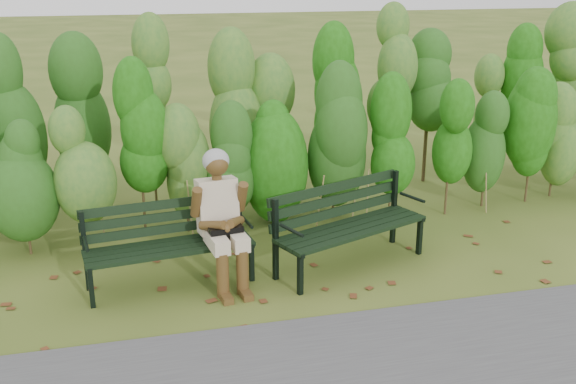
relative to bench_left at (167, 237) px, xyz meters
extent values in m
plane|color=#40561B|center=(1.26, -0.11, -0.47)|extent=(80.00, 80.00, 0.00)
cylinder|color=#47381E|center=(-1.49, 1.19, -0.07)|extent=(0.03, 0.03, 0.80)
ellipsoid|color=#1E5C0E|center=(-1.49, 1.19, 0.57)|extent=(0.64, 0.64, 1.44)
cylinder|color=#47381E|center=(-0.88, 1.19, -0.07)|extent=(0.03, 0.03, 0.80)
ellipsoid|color=#1E5C0E|center=(-0.88, 1.19, 0.57)|extent=(0.64, 0.64, 1.44)
cylinder|color=#47381E|center=(-0.27, 1.19, -0.07)|extent=(0.03, 0.03, 0.80)
ellipsoid|color=#1E5C0E|center=(-0.27, 1.19, 0.57)|extent=(0.64, 0.64, 1.44)
cylinder|color=#47381E|center=(0.34, 1.19, -0.07)|extent=(0.03, 0.03, 0.80)
ellipsoid|color=#1E5C0E|center=(0.34, 1.19, 0.57)|extent=(0.64, 0.64, 1.44)
cylinder|color=#47381E|center=(0.96, 1.19, -0.07)|extent=(0.03, 0.03, 0.80)
ellipsoid|color=#1E5C0E|center=(0.96, 1.19, 0.57)|extent=(0.64, 0.64, 1.44)
cylinder|color=#47381E|center=(1.57, 1.19, -0.07)|extent=(0.03, 0.03, 0.80)
ellipsoid|color=#1E5C0E|center=(1.57, 1.19, 0.57)|extent=(0.64, 0.64, 1.44)
cylinder|color=#47381E|center=(2.18, 1.19, -0.07)|extent=(0.03, 0.03, 0.80)
ellipsoid|color=#1E5C0E|center=(2.18, 1.19, 0.57)|extent=(0.64, 0.64, 1.44)
cylinder|color=#47381E|center=(2.79, 1.19, -0.07)|extent=(0.03, 0.03, 0.80)
ellipsoid|color=#1E5C0E|center=(2.79, 1.19, 0.57)|extent=(0.64, 0.64, 1.44)
cylinder|color=#47381E|center=(3.40, 1.19, -0.07)|extent=(0.03, 0.03, 0.80)
ellipsoid|color=#1E5C0E|center=(3.40, 1.19, 0.57)|extent=(0.64, 0.64, 1.44)
cylinder|color=#47381E|center=(4.01, 1.19, -0.07)|extent=(0.03, 0.03, 0.80)
ellipsoid|color=#1E5C0E|center=(4.01, 1.19, 0.57)|extent=(0.64, 0.64, 1.44)
cylinder|color=#47381E|center=(4.63, 1.19, -0.07)|extent=(0.03, 0.03, 0.80)
ellipsoid|color=#1E5C0E|center=(4.63, 1.19, 0.57)|extent=(0.64, 0.64, 1.44)
cylinder|color=#47381E|center=(5.24, 1.19, -0.07)|extent=(0.03, 0.03, 0.80)
ellipsoid|color=#1E5C0E|center=(5.24, 1.19, 0.57)|extent=(0.64, 0.64, 1.44)
cylinder|color=#47381E|center=(-1.43, 2.19, 0.08)|extent=(0.04, 0.04, 1.10)
ellipsoid|color=#2A5A1B|center=(-1.43, 2.19, 0.96)|extent=(0.70, 0.70, 1.98)
cylinder|color=#47381E|center=(-0.66, 2.19, 0.08)|extent=(0.04, 0.04, 1.10)
ellipsoid|color=#2A5A1B|center=(-0.66, 2.19, 0.96)|extent=(0.70, 0.70, 1.98)
cylinder|color=#47381E|center=(0.11, 2.19, 0.08)|extent=(0.04, 0.04, 1.10)
ellipsoid|color=#2A5A1B|center=(0.11, 2.19, 0.96)|extent=(0.70, 0.70, 1.98)
cylinder|color=#47381E|center=(0.88, 2.19, 0.08)|extent=(0.04, 0.04, 1.10)
ellipsoid|color=#2A5A1B|center=(0.88, 2.19, 0.96)|extent=(0.70, 0.70, 1.98)
cylinder|color=#47381E|center=(1.65, 2.19, 0.08)|extent=(0.04, 0.04, 1.10)
ellipsoid|color=#2A5A1B|center=(1.65, 2.19, 0.96)|extent=(0.70, 0.70, 1.98)
cylinder|color=#47381E|center=(2.41, 2.19, 0.08)|extent=(0.04, 0.04, 1.10)
ellipsoid|color=#2A5A1B|center=(2.41, 2.19, 0.96)|extent=(0.70, 0.70, 1.98)
cylinder|color=#47381E|center=(3.18, 2.19, 0.08)|extent=(0.04, 0.04, 1.10)
ellipsoid|color=#2A5A1B|center=(3.18, 2.19, 0.96)|extent=(0.70, 0.70, 1.98)
cylinder|color=#47381E|center=(3.95, 2.19, 0.08)|extent=(0.04, 0.04, 1.10)
ellipsoid|color=#2A5A1B|center=(3.95, 2.19, 0.96)|extent=(0.70, 0.70, 1.98)
cylinder|color=#47381E|center=(4.72, 2.19, 0.08)|extent=(0.04, 0.04, 1.10)
ellipsoid|color=#2A5A1B|center=(4.72, 2.19, 0.96)|extent=(0.70, 0.70, 1.98)
cylinder|color=#47381E|center=(5.49, 2.19, 0.08)|extent=(0.04, 0.04, 1.10)
ellipsoid|color=#2A5A1B|center=(5.49, 2.19, 0.96)|extent=(0.70, 0.70, 1.98)
cube|color=brown|center=(0.21, 0.42, -0.47)|extent=(0.11, 0.10, 0.01)
cube|color=brown|center=(2.51, 0.67, -0.47)|extent=(0.11, 0.11, 0.01)
cube|color=brown|center=(3.10, -0.61, -0.47)|extent=(0.09, 0.07, 0.01)
cube|color=brown|center=(2.44, -1.22, -0.47)|extent=(0.08, 0.10, 0.01)
cube|color=brown|center=(1.15, 0.60, -0.47)|extent=(0.11, 0.11, 0.01)
cube|color=brown|center=(3.12, -0.98, -0.47)|extent=(0.10, 0.08, 0.01)
cube|color=brown|center=(1.62, -0.57, -0.47)|extent=(0.11, 0.11, 0.01)
cube|color=brown|center=(3.50, 0.31, -0.47)|extent=(0.10, 0.11, 0.01)
cube|color=brown|center=(0.47, 0.07, -0.47)|extent=(0.11, 0.09, 0.01)
cube|color=brown|center=(-0.62, 0.73, -0.47)|extent=(0.11, 0.10, 0.01)
cube|color=brown|center=(1.73, 0.63, -0.47)|extent=(0.11, 0.11, 0.01)
cube|color=brown|center=(2.33, -0.92, -0.47)|extent=(0.10, 0.11, 0.01)
cube|color=brown|center=(2.51, -0.82, -0.47)|extent=(0.10, 0.11, 0.01)
cube|color=brown|center=(1.78, 0.81, -0.47)|extent=(0.09, 0.07, 0.01)
cube|color=brown|center=(3.90, -0.06, -0.47)|extent=(0.10, 0.11, 0.01)
cube|color=brown|center=(-0.44, -1.16, -0.47)|extent=(0.10, 0.11, 0.01)
cube|color=brown|center=(2.18, -0.38, -0.47)|extent=(0.10, 0.08, 0.01)
cube|color=brown|center=(2.63, 0.87, -0.47)|extent=(0.11, 0.11, 0.01)
cube|color=brown|center=(-1.14, -0.82, -0.47)|extent=(0.11, 0.09, 0.01)
cube|color=brown|center=(3.49, -0.36, -0.47)|extent=(0.09, 0.11, 0.01)
cube|color=brown|center=(3.39, 0.30, -0.47)|extent=(0.11, 0.11, 0.01)
cube|color=brown|center=(3.17, 0.13, -0.47)|extent=(0.11, 0.10, 0.01)
cube|color=brown|center=(2.10, -0.83, -0.47)|extent=(0.09, 0.10, 0.01)
cube|color=brown|center=(3.31, -1.19, -0.47)|extent=(0.11, 0.11, 0.01)
cube|color=brown|center=(3.24, -0.64, -0.47)|extent=(0.08, 0.10, 0.01)
cube|color=brown|center=(2.76, 0.66, -0.47)|extent=(0.10, 0.08, 0.01)
cube|color=brown|center=(3.02, -0.60, -0.47)|extent=(0.11, 0.09, 0.01)
cube|color=brown|center=(2.86, 0.56, -0.47)|extent=(0.10, 0.09, 0.01)
cube|color=brown|center=(-0.92, 0.41, -0.47)|extent=(0.10, 0.09, 0.01)
cube|color=brown|center=(0.43, 0.62, -0.47)|extent=(0.10, 0.11, 0.01)
cube|color=brown|center=(-1.16, -0.53, -0.47)|extent=(0.11, 0.11, 0.01)
cube|color=brown|center=(2.86, -0.81, -0.47)|extent=(0.11, 0.09, 0.01)
cube|color=brown|center=(2.59, -1.18, -0.47)|extent=(0.09, 0.10, 0.01)
cube|color=black|center=(0.03, -0.26, -0.07)|extent=(1.59, 0.30, 0.04)
cube|color=black|center=(0.02, -0.15, -0.07)|extent=(1.59, 0.30, 0.04)
cube|color=black|center=(0.01, -0.04, -0.07)|extent=(1.59, 0.30, 0.04)
cube|color=black|center=(-0.01, 0.07, -0.07)|extent=(1.59, 0.30, 0.04)
cube|color=black|center=(-0.02, 0.15, 0.03)|extent=(1.59, 0.25, 0.09)
cube|color=black|center=(-0.02, 0.16, 0.15)|extent=(1.59, 0.25, 0.09)
cube|color=black|center=(-0.02, 0.18, 0.27)|extent=(1.59, 0.25, 0.09)
cube|color=black|center=(-0.72, -0.37, -0.27)|extent=(0.05, 0.05, 0.40)
cube|color=black|center=(-0.77, 0.01, -0.07)|extent=(0.05, 0.05, 0.80)
cube|color=black|center=(-0.74, -0.19, -0.09)|extent=(0.10, 0.44, 0.04)
cylinder|color=black|center=(-0.74, -0.24, 0.11)|extent=(0.07, 0.33, 0.03)
cube|color=black|center=(0.79, -0.18, -0.27)|extent=(0.05, 0.05, 0.40)
cube|color=black|center=(0.74, 0.20, -0.07)|extent=(0.05, 0.05, 0.80)
cube|color=black|center=(0.77, 0.00, -0.09)|extent=(0.10, 0.44, 0.04)
cylinder|color=black|center=(0.77, -0.04, 0.11)|extent=(0.07, 0.33, 0.03)
cube|color=black|center=(1.92, -0.26, -0.05)|extent=(1.59, 0.73, 0.04)
cube|color=black|center=(1.87, -0.15, -0.05)|extent=(1.59, 0.73, 0.04)
cube|color=black|center=(1.83, -0.05, -0.05)|extent=(1.59, 0.73, 0.04)
cube|color=black|center=(1.78, 0.06, -0.05)|extent=(1.59, 0.73, 0.04)
cube|color=black|center=(1.75, 0.14, 0.05)|extent=(1.58, 0.68, 0.10)
cube|color=black|center=(1.75, 0.16, 0.18)|extent=(1.58, 0.68, 0.10)
cube|color=black|center=(1.74, 0.17, 0.31)|extent=(1.58, 0.68, 0.10)
cube|color=black|center=(1.18, -0.57, -0.26)|extent=(0.06, 0.06, 0.42)
cube|color=black|center=(1.03, -0.20, -0.05)|extent=(0.06, 0.06, 0.84)
cube|color=black|center=(1.11, -0.40, -0.07)|extent=(0.22, 0.45, 0.04)
cylinder|color=black|center=(1.12, -0.44, 0.14)|extent=(0.16, 0.34, 0.03)
cube|color=black|center=(2.66, 0.03, -0.26)|extent=(0.06, 0.06, 0.42)
cube|color=black|center=(2.51, 0.40, -0.05)|extent=(0.06, 0.06, 0.84)
cube|color=black|center=(2.59, 0.20, -0.07)|extent=(0.22, 0.45, 0.04)
cylinder|color=black|center=(2.61, 0.16, 0.14)|extent=(0.16, 0.34, 0.03)
cube|color=beige|center=(0.44, -0.27, 0.03)|extent=(0.21, 0.46, 0.14)
cube|color=beige|center=(0.63, -0.24, 0.03)|extent=(0.21, 0.46, 0.14)
cylinder|color=brown|center=(0.46, -0.45, -0.25)|extent=(0.13, 0.13, 0.44)
cylinder|color=brown|center=(0.65, -0.42, -0.25)|extent=(0.13, 0.13, 0.44)
cube|color=brown|center=(0.47, -0.53, -0.44)|extent=(0.12, 0.22, 0.06)
cube|color=brown|center=(0.67, -0.51, -0.44)|extent=(0.12, 0.22, 0.06)
cube|color=beige|center=(0.50, 0.03, 0.27)|extent=(0.42, 0.32, 0.55)
cylinder|color=brown|center=(0.50, 0.01, 0.56)|extent=(0.10, 0.10, 0.11)
sphere|color=brown|center=(0.50, 0.00, 0.70)|extent=(0.22, 0.22, 0.22)
ellipsoid|color=gray|center=(0.50, 0.03, 0.73)|extent=(0.26, 0.25, 0.23)
cylinder|color=brown|center=(0.29, -0.08, 0.36)|extent=(0.12, 0.23, 0.33)
cylinder|color=brown|center=(0.73, -0.03, 0.36)|extent=(0.12, 0.23, 0.33)
cylinder|color=brown|center=(0.42, -0.21, 0.16)|extent=(0.27, 0.26, 0.14)
cylinder|color=brown|center=(0.64, -0.18, 0.16)|extent=(0.22, 0.29, 0.14)
sphere|color=brown|center=(0.54, -0.26, 0.14)|extent=(0.12, 0.12, 0.12)
cube|color=black|center=(0.53, -0.25, 0.07)|extent=(0.33, 0.17, 0.17)
camera|label=1|loc=(-0.32, -6.11, 2.48)|focal=42.00mm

